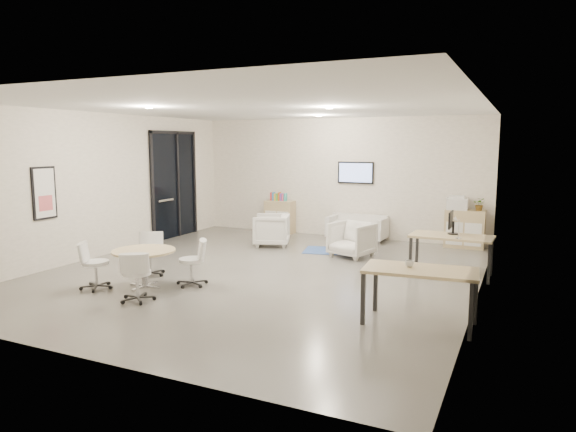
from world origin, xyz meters
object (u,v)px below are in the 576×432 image
(desk_front, at_px, (420,275))
(armchair_left, at_px, (271,228))
(sideboard_left, at_px, (280,217))
(loveseat, at_px, (357,229))
(armchair_right, at_px, (352,238))
(desk_rear, at_px, (452,240))
(round_table, at_px, (144,255))
(sideboard_right, at_px, (465,229))

(desk_front, bearing_deg, armchair_left, 131.67)
(sideboard_left, height_order, loveseat, sideboard_left)
(loveseat, xyz_separation_m, armchair_right, (0.48, -1.99, 0.12))
(loveseat, distance_m, desk_rear, 3.95)
(armchair_right, bearing_deg, round_table, -106.87)
(sideboard_left, distance_m, desk_front, 7.78)
(sideboard_right, height_order, armchair_left, sideboard_right)
(sideboard_right, relative_size, loveseat, 0.60)
(desk_front, bearing_deg, sideboard_right, 85.39)
(armchair_left, height_order, desk_rear, armchair_left)
(armchair_left, bearing_deg, desk_rear, 54.30)
(desk_rear, bearing_deg, armchair_right, 161.81)
(desk_front, bearing_deg, armchair_right, 115.25)
(desk_front, height_order, round_table, desk_front)
(sideboard_left, relative_size, round_table, 0.84)
(armchair_right, distance_m, desk_rear, 2.42)
(sideboard_left, bearing_deg, desk_front, -49.78)
(sideboard_left, xyz_separation_m, round_table, (0.26, -6.03, 0.12))
(round_table, bearing_deg, sideboard_right, 51.77)
(sideboard_right, height_order, round_table, sideboard_right)
(desk_rear, distance_m, round_table, 5.70)
(loveseat, xyz_separation_m, armchair_left, (-1.73, -1.61, 0.13))
(desk_rear, bearing_deg, desk_front, -88.49)
(armchair_left, relative_size, desk_front, 0.54)
(sideboard_right, distance_m, loveseat, 2.67)
(desk_rear, distance_m, desk_front, 2.97)
(armchair_left, xyz_separation_m, desk_rear, (4.45, -1.22, 0.28))
(armchair_left, height_order, desk_front, armchair_left)
(sideboard_right, distance_m, round_table, 7.66)
(armchair_left, distance_m, desk_rear, 4.62)
(armchair_right, relative_size, round_table, 0.78)
(desk_front, bearing_deg, round_table, 176.29)
(loveseat, bearing_deg, sideboard_left, 178.85)
(sideboard_right, xyz_separation_m, desk_front, (0.02, -5.92, 0.26))
(sideboard_left, height_order, armchair_right, sideboard_left)
(armchair_right, relative_size, desk_front, 0.54)
(desk_front, xyz_separation_m, round_table, (-4.76, -0.09, -0.14))
(desk_rear, height_order, desk_front, desk_front)
(armchair_left, bearing_deg, sideboard_right, 91.22)
(armchair_left, distance_m, armchair_right, 2.24)
(loveseat, height_order, armchair_right, armchair_right)
(desk_rear, xyz_separation_m, desk_front, (-0.04, -2.97, 0.01))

